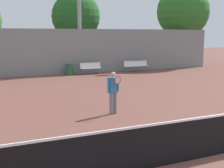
{
  "coord_description": "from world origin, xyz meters",
  "views": [
    {
      "loc": [
        -6.06,
        -5.84,
        3.09
      ],
      "look_at": [
        -0.51,
        6.14,
        0.97
      ],
      "focal_mm": 50.0,
      "sensor_mm": 36.0,
      "label": 1
    }
  ],
  "objects": [
    {
      "name": "back_fence",
      "position": [
        0.0,
        17.58,
        1.75
      ],
      "size": [
        28.87,
        0.06,
        3.49
      ],
      "color": "gray",
      "rests_on": "ground_plane"
    },
    {
      "name": "trash_bin",
      "position": [
        0.94,
        16.93,
        0.41
      ],
      "size": [
        0.64,
        0.64,
        0.82
      ],
      "color": "#235B33",
      "rests_on": "ground_plane"
    },
    {
      "name": "tree_green_broad",
      "position": [
        3.09,
        21.65,
        4.65
      ],
      "size": [
        4.38,
        4.38,
        6.86
      ],
      "color": "brown",
      "rests_on": "ground_plane"
    },
    {
      "name": "light_pole_center_back",
      "position": [
        13.24,
        18.62,
        6.07
      ],
      "size": [
        0.9,
        0.6,
        10.1
      ],
      "color": "#939399",
      "rests_on": "ground_plane"
    },
    {
      "name": "bench_adjacent_court",
      "position": [
        6.63,
        16.8,
        0.56
      ],
      "size": [
        2.16,
        0.4,
        0.89
      ],
      "color": "white",
      "rests_on": "ground_plane"
    },
    {
      "name": "bench_courtside_near",
      "position": [
        2.6,
        16.8,
        0.56
      ],
      "size": [
        1.67,
        0.4,
        0.89
      ],
      "color": "white",
      "rests_on": "ground_plane"
    },
    {
      "name": "tree_dark_dense",
      "position": [
        13.22,
        19.36,
        5.23
      ],
      "size": [
        5.06,
        5.06,
        7.78
      ],
      "color": "brown",
      "rests_on": "ground_plane"
    },
    {
      "name": "tennis_player",
      "position": [
        -1.01,
        4.93,
        0.93
      ],
      "size": [
        0.55,
        0.46,
        1.66
      ],
      "rotation": [
        0.0,
        0.0,
        0.23
      ],
      "color": "slate",
      "rests_on": "ground_plane"
    }
  ]
}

